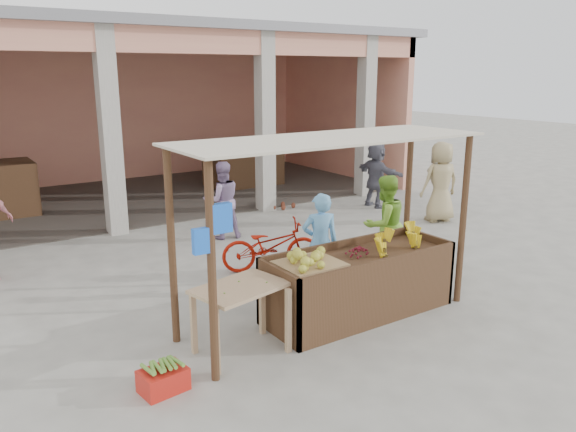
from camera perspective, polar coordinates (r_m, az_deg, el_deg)
ground at (r=7.44m, az=4.13°, el=-10.69°), size 60.00×60.00×0.00m
market_building at (r=14.84m, az=-17.52°, el=12.08°), size 14.40×6.40×4.20m
fruit_stall at (r=7.57m, az=7.20°, el=-7.00°), size 2.60×0.95×0.80m
stall_awning at (r=6.87m, az=4.02°, el=4.54°), size 4.09×1.35×2.39m
banana_heap at (r=7.86m, az=11.01°, el=-2.55°), size 1.02×0.55×0.18m
melon_tray at (r=6.97m, az=2.22°, el=-4.49°), size 0.76×0.66×0.20m
berry_heap at (r=7.45m, az=7.25°, el=-3.57°), size 0.40×0.33×0.13m
side_table at (r=6.42m, az=-4.85°, el=-8.26°), size 1.14×0.88×0.82m
papaya_pile at (r=6.33m, az=-4.90°, el=-6.26°), size 0.70×0.40×0.20m
red_crate at (r=6.07m, az=-12.56°, el=-15.96°), size 0.49×0.38×0.24m
plantain_bundle at (r=6.00m, az=-12.64°, el=-14.70°), size 0.34×0.24×0.07m
produce_sacks at (r=13.20m, az=-0.47°, el=1.85°), size 0.88×0.66×0.53m
vendor_blue at (r=8.15m, az=3.28°, el=-2.42°), size 0.72×0.63×1.58m
vendor_green at (r=9.06m, az=9.76°, el=-0.58°), size 0.83×0.51×1.67m
motorcycle at (r=9.09m, az=-1.76°, el=-2.94°), size 1.17×1.76×0.87m
shopper_c at (r=12.43m, az=15.26°, el=3.78°), size 1.04×0.81×1.91m
shopper_d at (r=13.50m, az=8.94°, el=4.38°), size 0.65×1.53×1.65m
shopper_f at (r=10.85m, az=-6.73°, el=1.96°), size 0.88×0.61×1.64m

